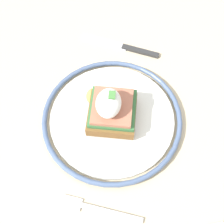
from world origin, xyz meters
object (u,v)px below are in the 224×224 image
object	(u,v)px
plate	(112,118)
sandwich	(111,109)
fork	(97,209)
knife	(126,48)

from	to	relation	value
plate	sandwich	xyz separation A→B (m)	(0.00, 0.00, 0.04)
fork	knife	xyz separation A→B (m)	(0.36, -0.02, 0.00)
plate	sandwich	size ratio (longest dim) A/B	2.54
fork	sandwich	bearing A→B (deg)	-2.27
fork	knife	world-z (taller)	knife
sandwich	knife	bearing A→B (deg)	-4.78
fork	knife	distance (m)	0.36
sandwich	fork	distance (m)	0.18
plate	sandwich	world-z (taller)	sandwich
sandwich	fork	world-z (taller)	sandwich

